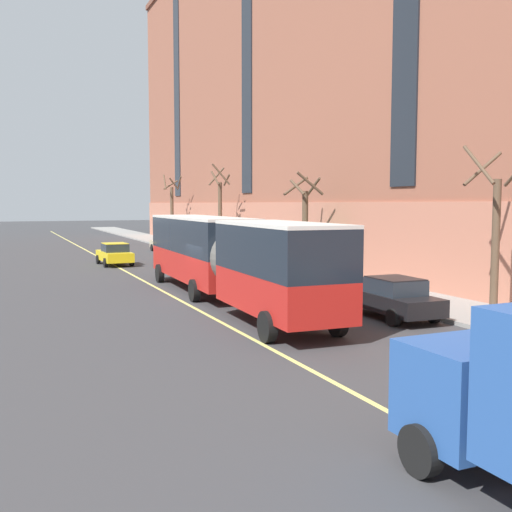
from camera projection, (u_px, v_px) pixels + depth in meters
ground_plane at (210, 301)px, 26.60m from camera, size 260.00×260.00×0.00m
sidewalk at (336, 281)px, 32.60m from camera, size 4.07×160.00×0.15m
city_bus at (225, 254)px, 26.08m from camera, size 3.27×18.66×3.67m
parked_car_black_0 at (392, 298)px, 22.50m from camera, size 2.04×4.50×1.56m
parked_car_white_1 at (207, 253)px, 42.90m from camera, size 2.15×4.44×1.56m
parked_car_navy_3 at (239, 260)px, 37.33m from camera, size 2.08×4.52×1.56m
parked_car_champagne_4 at (166, 243)px, 53.29m from camera, size 2.04×4.63×1.56m
taxi_cab at (115, 254)px, 41.93m from camera, size 2.11×4.39×1.56m
street_tree_near_corner at (495, 233)px, 21.65m from camera, size 1.99×1.95×6.29m
street_tree_mid_block at (305, 222)px, 35.07m from camera, size 1.85×2.08×5.99m
street_tree_far_uptown at (220, 211)px, 48.47m from camera, size 1.57×1.69×7.34m
street_tree_far_downtown at (172, 209)px, 61.95m from camera, size 1.78×1.78×7.16m
fire_hydrant at (285, 269)px, 34.97m from camera, size 0.42×0.24×0.72m
lane_centerline at (166, 293)px, 28.88m from camera, size 0.16×140.00×0.01m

